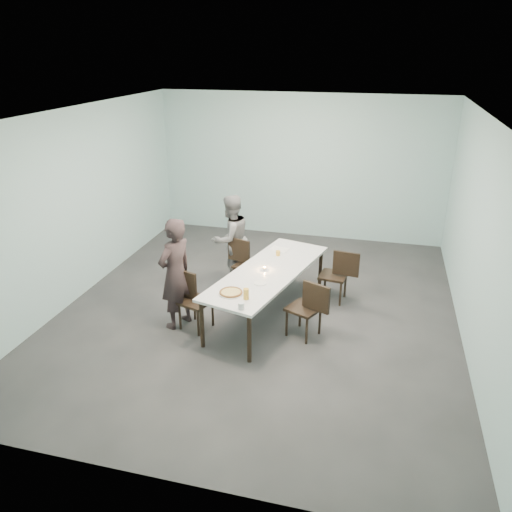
% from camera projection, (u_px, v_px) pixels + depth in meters
% --- Properties ---
extents(ground, '(7.00, 7.00, 0.00)m').
position_uv_depth(ground, '(259.00, 309.00, 7.90)').
color(ground, '#333335').
rests_on(ground, ground).
extents(room_shell, '(6.02, 7.02, 3.01)m').
position_uv_depth(room_shell, '(260.00, 184.00, 7.11)').
color(room_shell, '#A7D0D2').
rests_on(room_shell, ground).
extents(table, '(1.52, 2.74, 0.75)m').
position_uv_depth(table, '(268.00, 274.00, 7.47)').
color(table, white).
rests_on(table, ground).
extents(chair_near_left, '(0.65, 0.53, 0.87)m').
position_uv_depth(chair_near_left, '(191.00, 296.00, 7.23)').
color(chair_near_left, black).
rests_on(chair_near_left, ground).
extents(chair_far_left, '(0.65, 0.53, 0.87)m').
position_uv_depth(chair_far_left, '(244.00, 261.00, 8.40)').
color(chair_far_left, black).
rests_on(chair_far_left, ground).
extents(chair_near_right, '(0.65, 0.56, 0.87)m').
position_uv_depth(chair_near_right, '(309.00, 306.00, 6.96)').
color(chair_near_right, black).
rests_on(chair_near_right, ground).
extents(chair_far_right, '(0.64, 0.47, 0.87)m').
position_uv_depth(chair_far_right, '(339.00, 272.00, 7.97)').
color(chair_far_right, black).
rests_on(chair_far_right, ground).
extents(diner_near, '(0.60, 0.71, 1.67)m').
position_uv_depth(diner_near, '(176.00, 274.00, 7.14)').
color(diner_near, black).
rests_on(diner_near, ground).
extents(diner_far, '(0.92, 0.95, 1.55)m').
position_uv_depth(diner_far, '(231.00, 239.00, 8.60)').
color(diner_far, slate).
rests_on(diner_far, ground).
extents(pizza, '(0.34, 0.34, 0.04)m').
position_uv_depth(pizza, '(231.00, 292.00, 6.74)').
color(pizza, white).
rests_on(pizza, table).
extents(side_plate, '(0.18, 0.18, 0.01)m').
position_uv_depth(side_plate, '(260.00, 283.00, 7.04)').
color(side_plate, white).
rests_on(side_plate, table).
extents(beer_glass, '(0.08, 0.08, 0.15)m').
position_uv_depth(beer_glass, '(246.00, 294.00, 6.58)').
color(beer_glass, gold).
rests_on(beer_glass, table).
extents(water_tumbler, '(0.08, 0.08, 0.09)m').
position_uv_depth(water_tumbler, '(241.00, 306.00, 6.35)').
color(water_tumbler, silver).
rests_on(water_tumbler, table).
extents(tealight, '(0.06, 0.06, 0.05)m').
position_uv_depth(tealight, '(265.00, 269.00, 7.46)').
color(tealight, silver).
rests_on(tealight, table).
extents(amber_tumbler, '(0.07, 0.07, 0.08)m').
position_uv_depth(amber_tumbler, '(278.00, 253.00, 7.96)').
color(amber_tumbler, gold).
rests_on(amber_tumbler, table).
extents(menu, '(0.35, 0.29, 0.01)m').
position_uv_depth(menu, '(279.00, 249.00, 8.21)').
color(menu, silver).
rests_on(menu, table).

